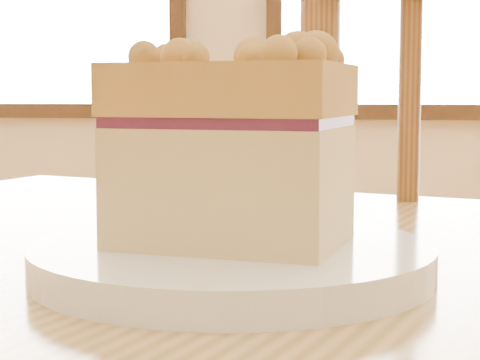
% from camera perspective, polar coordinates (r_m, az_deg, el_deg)
% --- Properties ---
extents(plate, '(0.24, 0.24, 0.02)m').
position_cam_1_polar(plate, '(0.49, -0.56, -5.59)').
color(plate, white).
rests_on(plate, cafe_table_main).
extents(cake_slice, '(0.15, 0.12, 0.12)m').
position_cam_1_polar(cake_slice, '(0.48, -0.56, 2.72)').
color(cake_slice, '#D1B876').
rests_on(cake_slice, plate).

